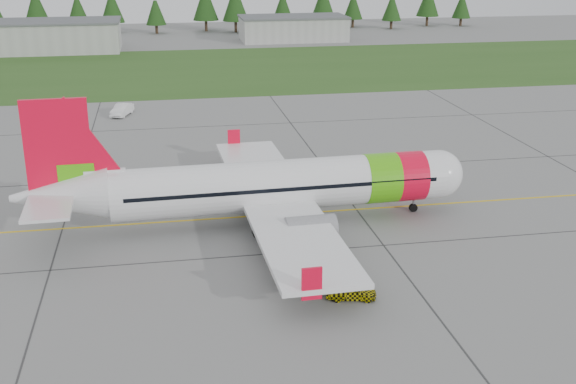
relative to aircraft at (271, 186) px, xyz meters
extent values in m
plane|color=gray|center=(-2.11, -6.27, -3.26)|extent=(320.00, 320.00, 0.00)
cylinder|color=white|center=(0.91, 0.03, 0.05)|extent=(27.87, 5.03, 4.16)
sphere|color=white|center=(14.78, 0.46, 0.05)|extent=(4.16, 4.16, 4.16)
cone|color=white|center=(-16.69, -0.52, 0.42)|extent=(7.60, 4.39, 4.16)
cube|color=black|center=(15.10, 0.47, 0.42)|extent=(1.79, 2.83, 0.60)
cylinder|color=#50BE0E|center=(9.44, 0.30, 0.05)|extent=(2.91, 4.33, 4.24)
cylinder|color=#F20829|center=(12.00, 0.38, 0.05)|extent=(2.48, 4.31, 4.24)
cube|color=white|center=(0.38, 0.01, -1.13)|extent=(6.94, 34.32, 0.38)
cube|color=#F20829|center=(-1.22, 16.94, -0.54)|extent=(1.29, 0.23, 2.13)
cube|color=#F20829|center=(-0.16, -16.98, -0.54)|extent=(1.29, 0.23, 2.13)
cylinder|color=gray|center=(1.79, 5.93, -1.72)|extent=(3.91, 2.36, 2.24)
cylinder|color=gray|center=(2.16, -5.81, -1.72)|extent=(3.91, 2.36, 2.24)
cube|color=#F20829|center=(-16.48, -0.52, 3.99)|extent=(4.92, 0.54, 8.11)
cube|color=#50BE0E|center=(-15.30, -0.48, 1.65)|extent=(2.79, 0.53, 2.56)
cube|color=white|center=(-17.22, -0.54, 0.69)|extent=(3.80, 12.37, 0.23)
cylinder|color=slate|center=(12.64, 0.40, -2.52)|extent=(0.19, 0.19, 1.49)
cylinder|color=black|center=(12.64, 0.40, -2.90)|extent=(0.73, 0.32, 0.73)
cylinder|color=slate|center=(-0.78, 2.97, -2.25)|extent=(0.23, 0.23, 2.03)
cylinder|color=black|center=(-1.21, 2.95, -2.71)|extent=(1.12, 0.51, 1.11)
cylinder|color=slate|center=(-0.60, -3.01, -2.25)|extent=(0.23, 0.23, 2.03)
cylinder|color=black|center=(-1.02, -3.02, -2.71)|extent=(1.12, 0.51, 1.11)
imported|color=yellow|center=(3.10, -14.30, -1.59)|extent=(1.39, 1.55, 3.35)
imported|color=white|center=(-13.67, 41.83, -0.85)|extent=(2.11, 2.05, 4.82)
cube|color=#30561E|center=(-2.11, 75.73, -3.25)|extent=(320.00, 50.00, 0.03)
cube|color=gold|center=(-2.11, 1.73, -3.25)|extent=(120.00, 0.25, 0.02)
cube|color=#A8A8A3|center=(-32.11, 103.73, -0.26)|extent=(32.00, 14.00, 6.00)
cube|color=#A8A8A3|center=(22.89, 111.73, -0.66)|extent=(24.00, 12.00, 5.20)
camera|label=1|loc=(-8.63, -55.62, 19.35)|focal=45.00mm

